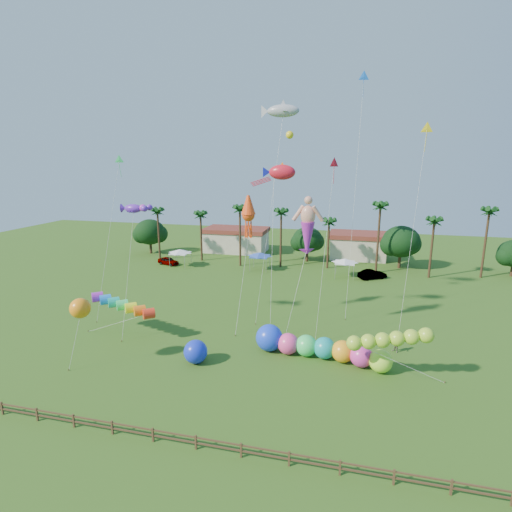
% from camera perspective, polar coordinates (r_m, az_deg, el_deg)
% --- Properties ---
extents(ground, '(160.00, 160.00, 0.00)m').
position_cam_1_polar(ground, '(33.12, -4.40, -19.40)').
color(ground, '#285116').
rests_on(ground, ground).
extents(tree_line, '(69.46, 8.91, 11.00)m').
position_cam_1_polar(tree_line, '(71.88, 9.30, 2.26)').
color(tree_line, '#3A2819').
rests_on(tree_line, ground).
extents(buildings_row, '(35.00, 7.00, 4.00)m').
position_cam_1_polar(buildings_row, '(78.94, 4.78, 1.70)').
color(buildings_row, beige).
rests_on(buildings_row, ground).
extents(tent_row, '(31.00, 4.00, 0.60)m').
position_cam_1_polar(tent_row, '(66.23, 0.42, 0.14)').
color(tent_row, white).
rests_on(tent_row, ground).
extents(fence, '(36.12, 0.12, 1.00)m').
position_cam_1_polar(fence, '(28.19, -8.60, -24.64)').
color(fence, brown).
rests_on(fence, ground).
extents(car_a, '(4.31, 2.75, 1.37)m').
position_cam_1_polar(car_a, '(72.51, -12.42, -0.69)').
color(car_a, '#4C4C54').
rests_on(car_a, ground).
extents(car_b, '(4.60, 3.63, 1.46)m').
position_cam_1_polar(car_b, '(64.88, 16.28, -2.53)').
color(car_b, '#4C4C54').
rests_on(car_b, ground).
extents(spectator_b, '(0.99, 1.01, 1.64)m').
position_cam_1_polar(spectator_b, '(41.39, 19.36, -11.82)').
color(spectator_b, gray).
rests_on(spectator_b, ground).
extents(caterpillar_inflatable, '(12.75, 4.20, 2.60)m').
position_cam_1_polar(caterpillar_inflatable, '(38.39, 8.54, -12.77)').
color(caterpillar_inflatable, '#FF4396').
rests_on(caterpillar_inflatable, ground).
extents(blue_ball, '(2.16, 2.16, 2.16)m').
position_cam_1_polar(blue_ball, '(37.61, -8.63, -13.36)').
color(blue_ball, '#182FDC').
rests_on(blue_ball, ground).
extents(rainbow_tube, '(9.41, 4.78, 3.52)m').
position_cam_1_polar(rainbow_tube, '(42.93, -17.40, -7.62)').
color(rainbow_tube, red).
rests_on(rainbow_tube, ground).
extents(green_worm, '(11.00, 2.94, 3.98)m').
position_cam_1_polar(green_worm, '(34.81, 13.85, -12.00)').
color(green_worm, '#A3D42F').
rests_on(green_worm, ground).
extents(orange_ball_kite, '(2.29, 2.29, 6.42)m').
position_cam_1_polar(orange_ball_kite, '(37.96, -23.82, -6.84)').
color(orange_ball_kite, orange).
rests_on(orange_ball_kite, ground).
extents(merman_kite, '(3.15, 5.10, 13.99)m').
position_cam_1_polar(merman_kite, '(41.16, 7.38, 3.77)').
color(merman_kite, tan).
rests_on(merman_kite, ground).
extents(fish_kite, '(4.37, 5.57, 17.68)m').
position_cam_1_polar(fish_kite, '(42.18, 3.75, 11.84)').
color(fish_kite, red).
rests_on(fish_kite, ground).
extents(shark_kite, '(5.14, 7.19, 24.22)m').
position_cam_1_polar(shark_kite, '(47.14, 3.89, 19.97)').
color(shark_kite, '#9CA0AB').
rests_on(shark_kite, ground).
extents(squid_kite, '(1.85, 5.91, 14.43)m').
position_cam_1_polar(squid_kite, '(43.98, -1.10, 5.87)').
color(squid_kite, '#FF4914').
rests_on(squid_kite, ground).
extents(lobster_kite, '(3.45, 5.43, 13.76)m').
position_cam_1_polar(lobster_kite, '(44.03, -17.13, 6.50)').
color(lobster_kite, '#6826C0').
rests_on(lobster_kite, ground).
extents(delta_kite_red, '(1.56, 3.59, 18.31)m').
position_cam_1_polar(delta_kite_red, '(40.68, 11.07, 12.43)').
color(delta_kite_red, red).
rests_on(delta_kite_red, ground).
extents(delta_kite_yellow, '(2.16, 3.94, 21.72)m').
position_cam_1_polar(delta_kite_yellow, '(44.47, 23.18, 16.02)').
color(delta_kite_yellow, yellow).
rests_on(delta_kite_yellow, ground).
extents(delta_kite_green, '(2.16, 5.00, 18.64)m').
position_cam_1_polar(delta_kite_green, '(49.10, -19.02, 12.42)').
color(delta_kite_green, '#39F270').
rests_on(delta_kite_green, ground).
extents(delta_kite_blue, '(1.35, 4.84, 27.70)m').
position_cam_1_polar(delta_kite_blue, '(49.67, 15.12, 22.97)').
color(delta_kite_blue, blue).
rests_on(delta_kite_blue, ground).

